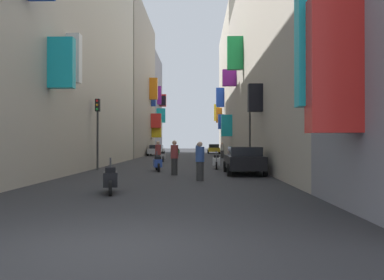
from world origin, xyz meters
The scene contains 22 objects.
ground_plane centered at (0.00, 30.00, 0.00)m, with size 140.00×140.00×0.00m, color #2D2D30.
building_left_near centered at (-7.99, 15.45, 8.66)m, with size 7.10×30.93×17.32m.
building_left_mid_b centered at (-7.99, 40.41, 8.86)m, with size 7.35×17.89×17.73m.
building_left_mid_c centered at (-7.99, 54.67, 7.72)m, with size 7.34×10.66×15.44m.
building_right_mid_a centered at (7.99, 22.36, 7.74)m, with size 7.31×32.61×15.48m.
building_right_mid_b centered at (7.99, 49.33, 9.37)m, with size 7.13×21.34×18.75m.
parked_car_silver centered at (-3.89, 41.15, 0.72)m, with size 1.88×4.06×1.35m.
parked_car_yellow centered at (3.69, 50.82, 0.74)m, with size 1.85×4.27×1.41m.
parked_car_black centered at (3.80, 13.70, 0.75)m, with size 1.94×4.02×1.42m.
scooter_white centered at (2.56, 17.74, 0.46)m, with size 0.50×1.97×1.13m.
scooter_silver centered at (-1.66, 26.74, 0.46)m, with size 0.56×1.96×1.13m.
scooter_black centered at (-1.40, 6.28, 0.46)m, with size 0.68×1.83×1.13m.
scooter_orange centered at (1.58, 41.51, 0.46)m, with size 0.64×1.97×1.13m.
scooter_green centered at (-1.29, 43.07, 0.46)m, with size 0.45×2.00×1.13m.
scooter_blue centered at (-0.92, 15.75, 0.46)m, with size 0.65×1.87×1.13m.
pedestrian_crossing centered at (0.23, 13.04, 0.87)m, with size 0.38×0.38×1.75m.
pedestrian_near_left centered at (1.51, 10.29, 0.83)m, with size 0.42×0.42×1.68m.
pedestrian_near_right centered at (3.93, 34.11, 0.83)m, with size 0.50×0.50×1.66m.
pedestrian_mid_street centered at (1.35, 30.20, 0.78)m, with size 0.39×0.39×1.58m.
pedestrian_far_away centered at (-1.23, 18.86, 0.87)m, with size 0.53×0.53×1.74m.
traffic_light_near_corner centered at (4.63, 17.53, 2.94)m, with size 0.26×0.34×4.32m.
traffic_light_far_corner centered at (-4.59, 16.49, 2.90)m, with size 0.26×0.34×4.25m.
Camera 1 is at (1.47, -5.85, 1.63)m, focal length 35.23 mm.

